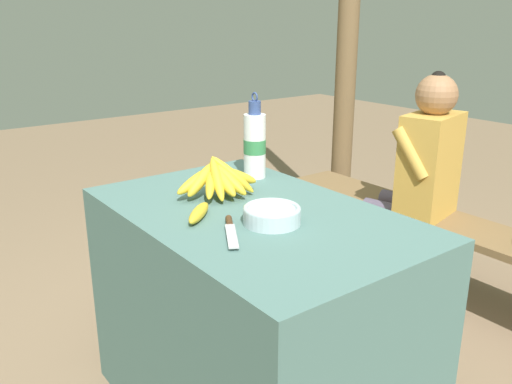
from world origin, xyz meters
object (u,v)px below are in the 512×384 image
loose_banana_front (199,213)px  seated_vendor (421,169)px  knife (230,228)px  support_post_near (348,32)px  serving_bowl (272,214)px  wooden_bench (430,226)px  water_bottle (255,144)px  banana_bunch_ripe (219,178)px

loose_banana_front → seated_vendor: 1.45m
knife → support_post_near: bearing=156.4°
loose_banana_front → support_post_near: support_post_near is taller
serving_bowl → knife: (-0.03, -0.13, -0.02)m
support_post_near → seated_vendor: bearing=-22.9°
knife → support_post_near: support_post_near is taller
loose_banana_front → knife: size_ratio=0.73×
wooden_bench → support_post_near: bearing=160.6°
wooden_bench → seated_vendor: seated_vendor is taller
water_bottle → seated_vendor: size_ratio=0.29×
serving_bowl → seated_vendor: bearing=107.6°
banana_bunch_ripe → seated_vendor: seated_vendor is taller
water_bottle → loose_banana_front: water_bottle is taller
banana_bunch_ripe → support_post_near: 1.97m
banana_bunch_ripe → loose_banana_front: size_ratio=2.07×
support_post_near → serving_bowl: bearing=-51.6°
banana_bunch_ripe → water_bottle: water_bottle is taller
loose_banana_front → knife: loose_banana_front is taller
banana_bunch_ripe → support_post_near: bearing=121.4°
serving_bowl → support_post_near: bearing=128.4°
banana_bunch_ripe → knife: bearing=-27.5°
serving_bowl → seated_vendor: seated_vendor is taller
water_bottle → support_post_near: 1.70m
serving_bowl → support_post_near: (-1.31, 1.65, 0.46)m
water_bottle → seated_vendor: 1.05m
serving_bowl → support_post_near: support_post_near is taller
water_bottle → knife: water_bottle is taller
seated_vendor → support_post_near: size_ratio=0.44×
knife → water_bottle: bearing=166.4°
water_bottle → serving_bowl: bearing=-30.9°
serving_bowl → wooden_bench: serving_bowl is taller
banana_bunch_ripe → loose_banana_front: bearing=-49.5°
seated_vendor → water_bottle: bearing=76.1°
wooden_bench → support_post_near: size_ratio=0.71×
loose_banana_front → serving_bowl: bearing=42.9°
banana_bunch_ripe → serving_bowl: banana_bunch_ripe is taller
banana_bunch_ripe → seated_vendor: 1.28m
knife → seated_vendor: 1.46m
knife → wooden_bench: (-0.31, 1.44, -0.44)m
wooden_bench → water_bottle: bearing=-94.5°
serving_bowl → water_bottle: bearing=149.1°
serving_bowl → seated_vendor: size_ratio=0.15×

